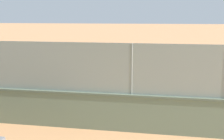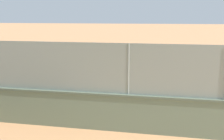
% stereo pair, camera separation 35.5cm
% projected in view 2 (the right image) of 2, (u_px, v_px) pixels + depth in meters
% --- Properties ---
extents(ground_plane, '(260.00, 260.00, 0.00)m').
position_uv_depth(ground_plane, '(150.00, 70.00, 22.05)').
color(ground_plane, tan).
extents(perimeter_wall, '(22.44, 0.44, 1.36)m').
position_uv_depth(perimeter_wall, '(174.00, 116.00, 9.85)').
color(perimeter_wall, slate).
rests_on(perimeter_wall, ground_plane).
extents(fence_panel_on_wall, '(22.06, 0.17, 1.77)m').
position_uv_depth(fence_panel_on_wall, '(176.00, 71.00, 9.56)').
color(fence_panel_on_wall, gray).
rests_on(fence_panel_on_wall, perimeter_wall).
extents(player_at_service_line, '(0.75, 1.24, 1.60)m').
position_uv_depth(player_at_service_line, '(67.00, 78.00, 14.54)').
color(player_at_service_line, navy).
rests_on(player_at_service_line, ground_plane).
extents(player_near_wall_returning, '(1.05, 0.75, 1.60)m').
position_uv_depth(player_near_wall_returning, '(123.00, 61.00, 20.07)').
color(player_near_wall_returning, navy).
rests_on(player_near_wall_returning, ground_plane).
extents(sports_ball, '(0.09, 0.09, 0.09)m').
position_uv_depth(sports_ball, '(51.00, 77.00, 13.05)').
color(sports_ball, '#3399D8').
extents(courtside_bench, '(1.60, 0.39, 0.87)m').
position_uv_depth(courtside_bench, '(144.00, 107.00, 11.48)').
color(courtside_bench, brown).
rests_on(courtside_bench, ground_plane).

